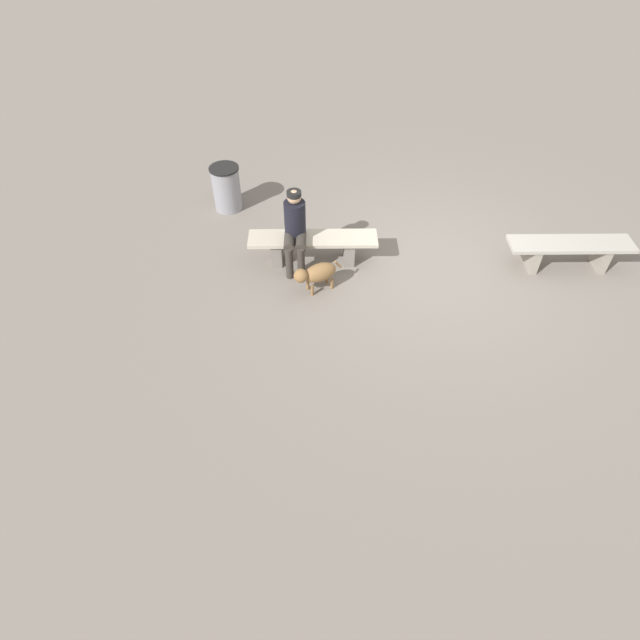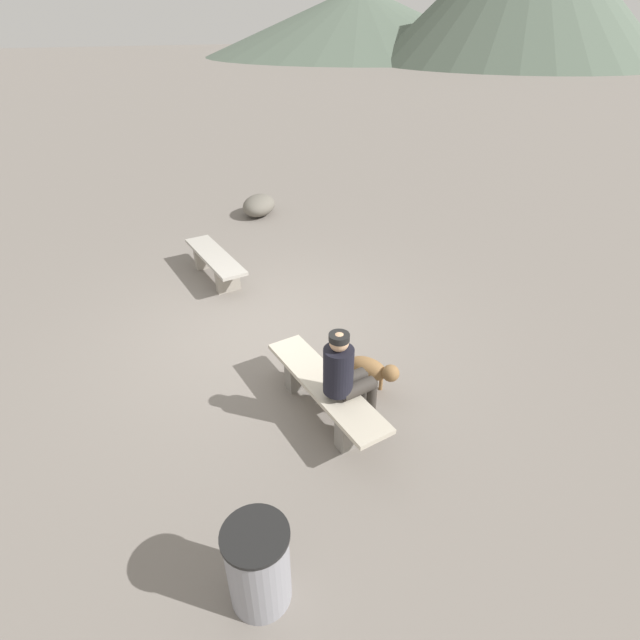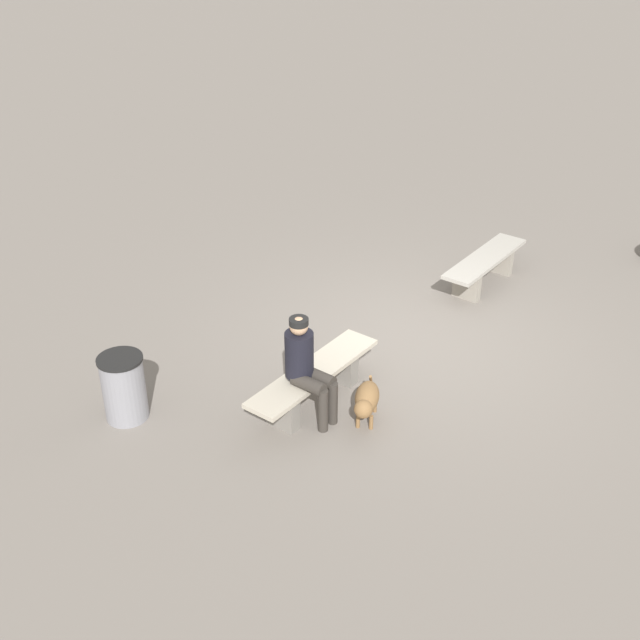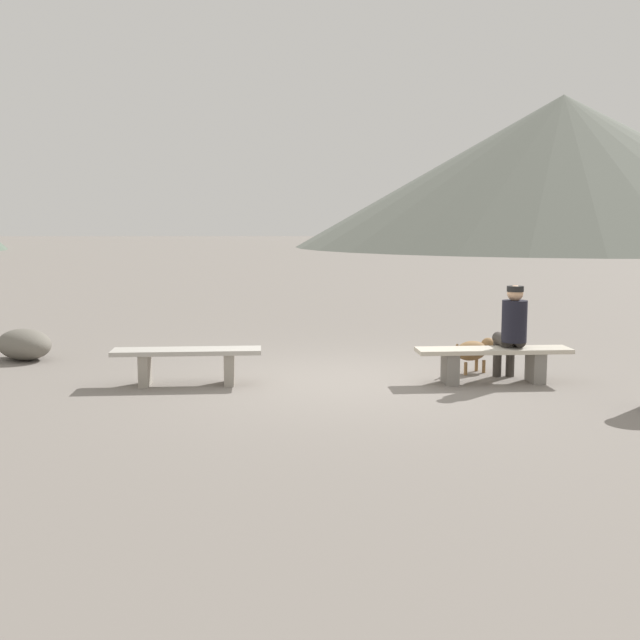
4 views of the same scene
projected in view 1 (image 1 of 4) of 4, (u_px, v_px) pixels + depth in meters
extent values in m
cube|color=gray|center=(432.00, 270.00, 7.97)|extent=(210.00, 210.00, 0.06)
cube|color=gray|center=(601.00, 256.00, 7.85)|extent=(0.14, 0.39, 0.39)
cube|color=gray|center=(532.00, 256.00, 7.85)|extent=(0.14, 0.39, 0.39)
cube|color=#B2ADA3|center=(571.00, 244.00, 7.69)|extent=(1.82, 0.52, 0.05)
cube|color=gray|center=(349.00, 250.00, 7.96)|extent=(0.17, 0.36, 0.38)
cube|color=gray|center=(277.00, 251.00, 7.95)|extent=(0.17, 0.36, 0.38)
cube|color=beige|center=(313.00, 239.00, 7.80)|extent=(1.92, 0.52, 0.05)
cylinder|color=black|center=(295.00, 218.00, 7.54)|extent=(0.31, 0.31, 0.51)
sphere|color=#D8A87F|center=(294.00, 197.00, 7.30)|extent=(0.20, 0.20, 0.20)
cylinder|color=black|center=(294.00, 194.00, 7.26)|extent=(0.21, 0.21, 0.07)
cylinder|color=#38332D|center=(289.00, 241.00, 7.59)|extent=(0.17, 0.39, 0.15)
cylinder|color=#38332D|center=(289.00, 263.00, 7.63)|extent=(0.11, 0.11, 0.51)
cylinder|color=#38332D|center=(301.00, 241.00, 7.59)|extent=(0.17, 0.39, 0.15)
cylinder|color=#38332D|center=(301.00, 263.00, 7.63)|extent=(0.11, 0.11, 0.51)
ellipsoid|color=olive|center=(320.00, 272.00, 7.42)|extent=(0.55, 0.47, 0.26)
sphere|color=olive|center=(301.00, 276.00, 7.29)|extent=(0.20, 0.20, 0.20)
cylinder|color=olive|center=(312.00, 290.00, 7.48)|extent=(0.04, 0.04, 0.17)
cylinder|color=olive|center=(308.00, 284.00, 7.57)|extent=(0.04, 0.04, 0.17)
cylinder|color=olive|center=(332.00, 284.00, 7.58)|extent=(0.04, 0.04, 0.17)
cylinder|color=olive|center=(327.00, 278.00, 7.67)|extent=(0.04, 0.04, 0.17)
cylinder|color=olive|center=(338.00, 265.00, 7.48)|extent=(0.12, 0.09, 0.15)
cylinder|color=gray|center=(227.00, 189.00, 8.86)|extent=(0.46, 0.46, 0.73)
cylinder|color=black|center=(224.00, 168.00, 8.59)|extent=(0.49, 0.49, 0.03)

